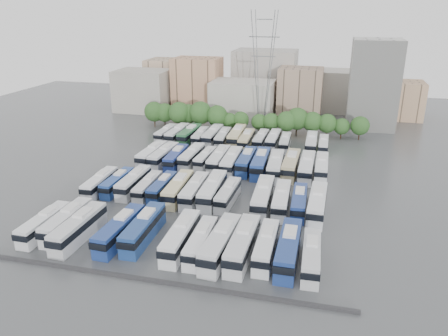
% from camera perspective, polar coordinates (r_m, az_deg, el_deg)
% --- Properties ---
extents(ground, '(220.00, 220.00, 0.00)m').
position_cam_1_polar(ground, '(89.43, -1.64, -2.65)').
color(ground, '#424447').
rests_on(ground, ground).
extents(parapet, '(56.00, 0.50, 0.50)m').
position_cam_1_polar(parapet, '(62.06, -10.11, -14.15)').
color(parapet, '#2D2D30').
rests_on(parapet, ground).
extents(tree_line, '(65.90, 7.97, 8.59)m').
position_cam_1_polar(tree_line, '(127.61, 2.03, 6.62)').
color(tree_line, black).
rests_on(tree_line, ground).
extents(city_buildings, '(102.00, 35.00, 20.00)m').
position_cam_1_polar(city_buildings, '(156.27, 2.85, 10.48)').
color(city_buildings, '#9E998E').
rests_on(city_buildings, ground).
extents(apartment_tower, '(14.00, 14.00, 26.00)m').
position_cam_1_polar(apartment_tower, '(139.33, 18.94, 10.31)').
color(apartment_tower, silver).
rests_on(apartment_tower, ground).
extents(electricity_pylon, '(9.00, 6.91, 33.83)m').
position_cam_1_polar(electricity_pylon, '(131.71, 5.15, 13.27)').
color(electricity_pylon, slate).
rests_on(electricity_pylon, ground).
extents(bus_r0_s0, '(2.69, 11.80, 3.70)m').
position_cam_1_polar(bus_r0_s0, '(77.35, -22.42, -6.73)').
color(bus_r0_s0, silver).
rests_on(bus_r0_s0, ground).
extents(bus_r0_s1, '(2.96, 12.62, 3.94)m').
position_cam_1_polar(bus_r0_s1, '(76.59, -19.84, -6.55)').
color(bus_r0_s1, silver).
rests_on(bus_r0_s1, ground).
extents(bus_r0_s2, '(3.09, 13.25, 4.14)m').
position_cam_1_polar(bus_r0_s2, '(73.66, -18.45, -7.40)').
color(bus_r0_s2, silver).
rests_on(bus_r0_s2, ground).
extents(bus_r0_s4, '(3.30, 13.04, 4.06)m').
position_cam_1_polar(bus_r0_s4, '(71.42, -13.44, -7.81)').
color(bus_r0_s4, navy).
rests_on(bus_r0_s4, ground).
extents(bus_r0_s5, '(3.17, 13.26, 4.14)m').
position_cam_1_polar(bus_r0_s5, '(70.95, -10.48, -7.73)').
color(bus_r0_s5, navy).
rests_on(bus_r0_s5, ground).
extents(bus_r0_s7, '(3.13, 13.02, 4.06)m').
position_cam_1_polar(bus_r0_s7, '(67.83, -5.69, -8.91)').
color(bus_r0_s7, silver).
rests_on(bus_r0_s7, ground).
extents(bus_r0_s8, '(2.81, 11.88, 3.71)m').
position_cam_1_polar(bus_r0_s8, '(66.62, -3.04, -9.59)').
color(bus_r0_s8, silver).
rests_on(bus_r0_s8, ground).
extents(bus_r0_s9, '(3.64, 13.74, 4.27)m').
position_cam_1_polar(bus_r0_s9, '(65.68, -0.44, -9.76)').
color(bus_r0_s9, silver).
rests_on(bus_r0_s9, ground).
extents(bus_r0_s10, '(3.14, 13.54, 4.23)m').
position_cam_1_polar(bus_r0_s10, '(65.52, 2.43, -9.88)').
color(bus_r0_s10, silver).
rests_on(bus_r0_s10, ground).
extents(bus_r0_s11, '(2.79, 12.10, 3.79)m').
position_cam_1_polar(bus_r0_s11, '(65.71, 5.52, -10.09)').
color(bus_r0_s11, silver).
rests_on(bus_r0_s11, ground).
extents(bus_r0_s12, '(2.98, 13.40, 4.20)m').
position_cam_1_polar(bus_r0_s12, '(65.07, 8.42, -10.36)').
color(bus_r0_s12, navy).
rests_on(bus_r0_s12, ground).
extents(bus_r0_s13, '(2.94, 11.78, 3.67)m').
position_cam_1_polar(bus_r0_s13, '(64.33, 11.33, -11.23)').
color(bus_r0_s13, silver).
rests_on(bus_r0_s13, ground).
extents(bus_r1_s0, '(3.03, 11.87, 3.69)m').
position_cam_1_polar(bus_r1_s0, '(90.77, -15.90, -1.87)').
color(bus_r1_s0, white).
rests_on(bus_r1_s0, ground).
extents(bus_r1_s1, '(2.54, 11.11, 3.48)m').
position_cam_1_polar(bus_r1_s1, '(90.42, -13.75, -1.82)').
color(bus_r1_s1, navy).
rests_on(bus_r1_s1, ground).
extents(bus_r1_s2, '(2.77, 12.31, 3.85)m').
position_cam_1_polar(bus_r1_s2, '(89.32, -11.73, -1.81)').
color(bus_r1_s2, silver).
rests_on(bus_r1_s2, ground).
extents(bus_r1_s3, '(2.69, 11.05, 3.45)m').
position_cam_1_polar(bus_r1_s3, '(87.26, -9.94, -2.37)').
color(bus_r1_s3, silver).
rests_on(bus_r1_s3, ground).
extents(bus_r1_s4, '(2.51, 11.17, 3.50)m').
position_cam_1_polar(bus_r1_s4, '(86.46, -8.05, -2.46)').
color(bus_r1_s4, navy).
rests_on(bus_r1_s4, ground).
extents(bus_r1_s5, '(3.22, 12.90, 4.02)m').
position_cam_1_polar(bus_r1_s5, '(84.76, -6.00, -2.66)').
color(bus_r1_s5, beige).
rests_on(bus_r1_s5, ground).
extents(bus_r1_s6, '(2.99, 12.59, 3.93)m').
position_cam_1_polar(bus_r1_s6, '(83.71, -3.87, -2.93)').
color(bus_r1_s6, silver).
rests_on(bus_r1_s6, ground).
extents(bus_r1_s7, '(3.31, 13.54, 4.22)m').
position_cam_1_polar(bus_r1_s7, '(83.44, -1.52, -2.86)').
color(bus_r1_s7, silver).
rests_on(bus_r1_s7, ground).
extents(bus_r1_s8, '(2.82, 11.46, 3.58)m').
position_cam_1_polar(bus_r1_s8, '(82.24, 0.51, -3.46)').
color(bus_r1_s8, silver).
rests_on(bus_r1_s8, ground).
extents(bus_r1_s10, '(3.49, 13.74, 4.28)m').
position_cam_1_polar(bus_r1_s10, '(80.91, 5.10, -3.71)').
color(bus_r1_s10, silver).
rests_on(bus_r1_s10, ground).
extents(bus_r1_s11, '(3.21, 12.61, 3.93)m').
position_cam_1_polar(bus_r1_s11, '(80.44, 7.50, -4.09)').
color(bus_r1_s11, silver).
rests_on(bus_r1_s11, ground).
extents(bus_r1_s12, '(2.93, 11.80, 3.68)m').
position_cam_1_polar(bus_r1_s12, '(80.25, 9.79, -4.38)').
color(bus_r1_s12, navy).
rests_on(bus_r1_s12, ground).
extents(bus_r1_s13, '(3.18, 13.38, 4.18)m').
position_cam_1_polar(bus_r1_s13, '(79.56, 12.07, -4.58)').
color(bus_r1_s13, white).
rests_on(bus_r1_s13, ground).
extents(bus_r2_s1, '(3.14, 12.79, 3.99)m').
position_cam_1_polar(bus_r2_s1, '(104.89, -9.40, 1.79)').
color(bus_r2_s1, white).
rests_on(bus_r2_s1, ground).
extents(bus_r2_s2, '(3.35, 12.77, 3.97)m').
position_cam_1_polar(bus_r2_s2, '(103.54, -7.89, 1.62)').
color(bus_r2_s2, silver).
rests_on(bus_r2_s2, ground).
extents(bus_r2_s3, '(3.12, 12.29, 3.83)m').
position_cam_1_polar(bus_r2_s3, '(102.12, -6.26, 1.38)').
color(bus_r2_s3, navy).
rests_on(bus_r2_s3, ground).
extents(bus_r2_s4, '(2.97, 12.47, 3.89)m').
position_cam_1_polar(bus_r2_s4, '(102.51, -4.24, 1.54)').
color(bus_r2_s4, silver).
rests_on(bus_r2_s4, ground).
extents(bus_r2_s5, '(2.91, 11.02, 3.43)m').
position_cam_1_polar(bus_r2_s5, '(101.67, -2.45, 1.28)').
color(bus_r2_s5, silver).
rests_on(bus_r2_s5, ground).
extents(bus_r2_s6, '(2.92, 12.91, 4.04)m').
position_cam_1_polar(bus_r2_s6, '(99.93, -0.70, 1.14)').
color(bus_r2_s6, silver).
rests_on(bus_r2_s6, ground).
extents(bus_r2_s7, '(3.23, 13.32, 4.16)m').
position_cam_1_polar(bus_r2_s7, '(98.42, 0.98, 0.86)').
color(bus_r2_s7, silver).
rests_on(bus_r2_s7, ground).
extents(bus_r2_s8, '(2.91, 12.94, 4.05)m').
position_cam_1_polar(bus_r2_s8, '(98.91, 2.95, 0.90)').
color(bus_r2_s8, navy).
rests_on(bus_r2_s8, ground).
extents(bus_r2_s9, '(3.44, 13.78, 4.30)m').
position_cam_1_polar(bus_r2_s9, '(97.67, 4.79, 0.67)').
color(bus_r2_s9, navy).
rests_on(bus_r2_s9, ground).
extents(bus_r2_s10, '(3.61, 13.66, 4.25)m').
position_cam_1_polar(bus_r2_s10, '(96.53, 6.75, 0.34)').
color(bus_r2_s10, silver).
rests_on(bus_r2_s10, ground).
extents(bus_r2_s11, '(3.16, 13.69, 4.28)m').
position_cam_1_polar(bus_r2_s11, '(97.42, 8.75, 0.44)').
color(bus_r2_s11, tan).
rests_on(bus_r2_s11, ground).
extents(bus_r2_s12, '(3.00, 13.61, 4.27)m').
position_cam_1_polar(bus_r2_s12, '(96.71, 10.75, 0.15)').
color(bus_r2_s12, silver).
rests_on(bus_r2_s12, ground).
extents(bus_r2_s13, '(2.83, 12.40, 3.88)m').
position_cam_1_polar(bus_r2_s13, '(97.85, 12.62, 0.14)').
color(bus_r2_s13, white).
rests_on(bus_r2_s13, ground).
extents(bus_r3_s0, '(2.92, 11.25, 3.50)m').
position_cam_1_polar(bus_r3_s0, '(122.57, -7.59, 4.53)').
color(bus_r3_s0, silver).
rests_on(bus_r3_s0, ground).
extents(bus_r3_s1, '(3.23, 12.68, 3.95)m').
position_cam_1_polar(bus_r3_s1, '(120.92, -6.10, 4.48)').
color(bus_r3_s1, silver).
rests_on(bus_r3_s1, ground).
extents(bus_r3_s2, '(3.35, 12.82, 3.99)m').
position_cam_1_polar(bus_r3_s2, '(119.95, -4.52, 4.41)').
color(bus_r3_s2, '#2B663C').
rests_on(bus_r3_s2, ground).
extents(bus_r3_s3, '(2.87, 11.18, 3.48)m').
position_cam_1_polar(bus_r3_s3, '(118.92, -3.11, 4.17)').
color(bus_r3_s3, silver).
rests_on(bus_r3_s3, ground).
extents(bus_r3_s4, '(2.95, 12.93, 4.05)m').
position_cam_1_polar(bus_r3_s4, '(118.61, -1.49, 4.29)').
color(bus_r3_s4, silver).
rests_on(bus_r3_s4, ground).
extents(bus_r3_s5, '(3.13, 11.95, 3.72)m').
position_cam_1_polar(bus_r3_s5, '(117.01, -0.13, 3.99)').
color(bus_r3_s5, silver).
rests_on(bus_r3_s5, ground).
extents(bus_r3_s6, '(3.39, 13.75, 4.29)m').
position_cam_1_polar(bus_r3_s6, '(117.50, 1.69, 4.19)').
color(bus_r3_s6, beige).
rests_on(bus_r3_s6, ground).
extents(bus_r3_s7, '(2.89, 12.32, 3.85)m').
position_cam_1_polar(bus_r3_s7, '(115.02, 2.95, 3.70)').
color(bus_r3_s7, '#C4B486').
rests_on(bus_r3_s7, ground).
extents(bus_r3_s8, '(2.83, 11.64, 3.63)m').
position_cam_1_polar(bus_r3_s8, '(116.01, 4.85, 3.74)').
color(bus_r3_s8, silver).
rests_on(bus_r3_s8, ground).
extents(bus_r3_s9, '(2.77, 12.00, 3.75)m').
position_cam_1_polar(bus_r3_s9, '(115.90, 6.45, 3.70)').
color(bus_r3_s9, silver).
rests_on(bus_r3_s9, ground).
extents(bus_r3_s10, '(2.73, 11.07, 3.45)m').
position_cam_1_polar(bus_r3_s10, '(114.60, 7.98, 3.36)').
color(bus_r3_s10, silver).
rests_on(bus_r3_s10, ground).
extents(bus_r3_s12, '(2.95, 12.60, 3.94)m').
position_cam_1_polar(bus_r3_s12, '(114.49, 11.34, 3.26)').
color(bus_r3_s12, silver).
rests_on(bus_r3_s12, ground).
extents(bus_r3_s13, '(2.40, 10.80, 3.39)m').
position_cam_1_polar(bus_r3_s13, '(114.56, 12.86, 3.01)').
color(bus_r3_s13, silver).
rests_on(bus_r3_s13, ground).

